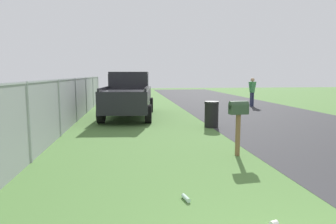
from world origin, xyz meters
The scene contains 7 objects.
mailbox centered at (4.91, -0.77, 1.07)m, with size 0.24×0.47×1.34m.
pickup_truck centered at (12.09, 1.86, 1.11)m, with size 5.61×2.57×2.09m.
trash_bin centered at (8.78, -1.21, 0.49)m, with size 0.54×0.54×0.97m.
pedestrian centered at (15.33, -5.61, 1.03)m, with size 0.30×0.56×1.76m.
fence_section centered at (9.26, 4.06, 0.98)m, with size 20.06×0.07×1.83m.
litter_bottle_far_scatter centered at (2.56, 0.96, 0.04)m, with size 0.07×0.07×0.22m, color #B2D8BF.
litter_cup_near_hydrant centered at (1.62, -0.03, 0.04)m, with size 0.08×0.08×0.10m, color white.
Camera 1 is at (-1.77, 1.80, 1.98)m, focal length 31.24 mm.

